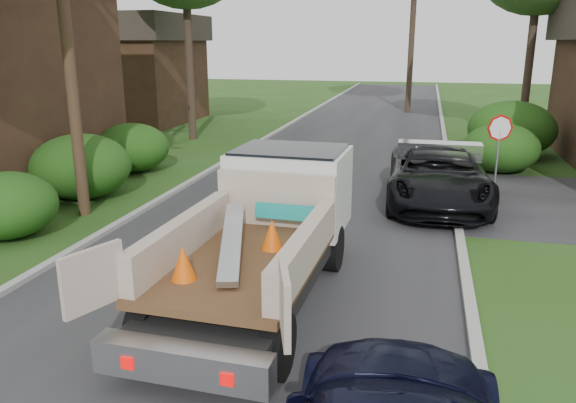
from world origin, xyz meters
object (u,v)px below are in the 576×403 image
at_px(stop_sign, 499,139).
at_px(black_pickup, 438,175).
at_px(utility_pole, 64,9).
at_px(flatbed_truck, 273,217).
at_px(house_left_far, 127,67).

xyz_separation_m(stop_sign, black_pickup, (-1.60, -0.63, -0.96)).
relative_size(utility_pole, black_pickup, 1.70).
relative_size(stop_sign, utility_pole, 0.25).
relative_size(stop_sign, black_pickup, 0.42).
bearing_deg(black_pickup, flatbed_truck, -117.63).
relative_size(house_left_far, black_pickup, 1.29).
relative_size(utility_pole, flatbed_truck, 1.58).
bearing_deg(stop_sign, utility_pole, -159.38).
height_order(house_left_far, black_pickup, house_left_far).
distance_m(flatbed_truck, black_pickup, 7.11).
height_order(house_left_far, flatbed_truck, house_left_far).
xyz_separation_m(stop_sign, house_left_far, (-18.70, 13.00, 1.27)).
relative_size(flatbed_truck, black_pickup, 1.08).
distance_m(stop_sign, black_pickup, 1.97).
bearing_deg(stop_sign, house_left_far, 145.19).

